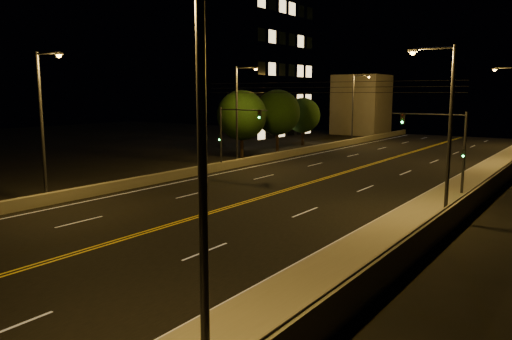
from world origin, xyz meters
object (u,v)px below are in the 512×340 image
Objects in this scene: streetlight_6 at (355,104)px; traffic_signal_left at (230,131)px; streetlight_0 at (193,166)px; streetlight_5 at (239,109)px; traffic_signal_right at (448,142)px; streetlight_4 at (44,118)px; tree_2 at (303,115)px; tree_1 at (277,112)px; streetlight_1 at (445,122)px; tree_0 at (242,115)px; building_tower at (216,30)px.

streetlight_6 is 1.65× the size of traffic_signal_left.
streetlight_0 is 1.65× the size of traffic_signal_left.
streetlight_5 is 1.65× the size of traffic_signal_left.
streetlight_0 is at bearing -86.71° from traffic_signal_right.
tree_2 is (-5.00, 41.08, -1.42)m from streetlight_4.
tree_1 is (-25.50, 43.41, -0.77)m from streetlight_0.
streetlight_0 is at bearing -69.33° from streetlight_6.
streetlight_4 is 1.48× the size of tree_2.
streetlight_5 is (-21.46, 30.28, 0.00)m from streetlight_0.
tree_2 is at bearing 96.94° from streetlight_4.
streetlight_1 reaches higher than tree_1.
streetlight_1 is 29.79m from tree_0.
tree_1 is (-23.93, 16.06, 1.01)m from traffic_signal_right.
streetlight_4 reaches higher than tree_2.
tree_0 reaches higher than tree_2.
tree_2 is (-26.46, 51.25, -1.42)m from streetlight_0.
tree_1 is at bearing -106.72° from streetlight_6.
streetlight_6 reaches higher than traffic_signal_right.
streetlight_0 is 27.45m from traffic_signal_right.
tree_0 is 7.61m from tree_1.
streetlight_1 is at bearing -77.93° from traffic_signal_right.
traffic_signal_right is 0.17× the size of building_tower.
building_tower is (-40.35, 50.14, 10.63)m from streetlight_0.
traffic_signal_left is 24.69m from tree_2.
streetlight_1 is at bearing -59.81° from streetlight_6.
streetlight_0 reaches higher than traffic_signal_left.
tree_0 reaches higher than traffic_signal_right.
streetlight_4 is 1.65× the size of traffic_signal_left.
streetlight_5 is 1.65× the size of traffic_signal_right.
tree_0 is 15.51m from tree_2.
traffic_signal_right is 25.15m from tree_0.
traffic_signal_left is at bearing 180.00° from traffic_signal_right.
streetlight_5 reaches higher than tree_2.
streetlight_5 is at bearing -55.63° from tree_0.
tree_1 is (-4.04, -13.47, -0.77)m from streetlight_6.
traffic_signal_left is at bearing -68.22° from streetlight_5.
tree_0 is at bearing 160.34° from traffic_signal_right.
streetlight_0 and streetlight_1 have the same top height.
streetlight_1 is 23.80m from streetlight_5.
streetlight_1 and streetlight_4 have the same top height.
streetlight_5 is at bearing 171.61° from traffic_signal_right.
tree_2 is at bearing -131.68° from streetlight_6.
streetlight_5 is at bearing 90.00° from streetlight_4.
streetlight_0 is 37.11m from streetlight_5.
tree_1 reaches higher than tree_0.
tree_1 is (-4.04, 13.13, -0.77)m from streetlight_5.
traffic_signal_right is at bearing -56.04° from streetlight_6.
streetlight_0 reaches higher than traffic_signal_right.
streetlight_5 is (-21.46, 10.28, 0.00)m from streetlight_1.
building_tower is 23.78m from tree_0.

